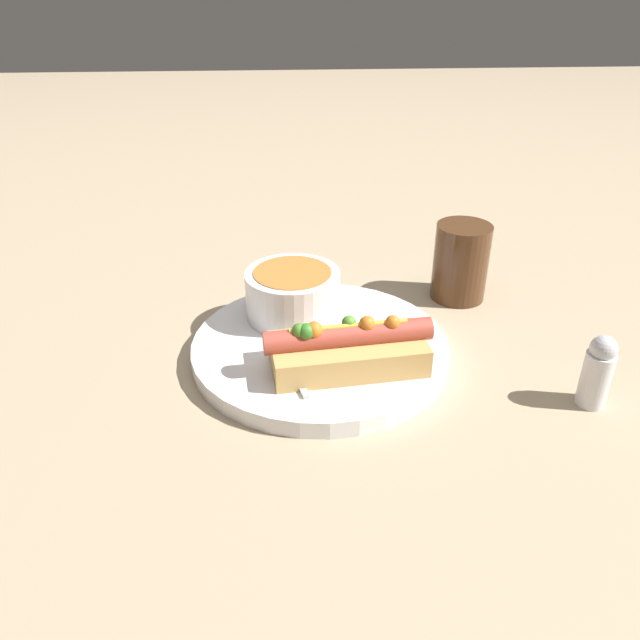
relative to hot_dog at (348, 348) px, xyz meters
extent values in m
plane|color=tan|center=(-0.02, 0.05, -0.04)|extent=(4.00, 4.00, 0.00)
cylinder|color=white|center=(-0.02, 0.05, -0.03)|extent=(0.27, 0.27, 0.02)
cube|color=tan|center=(0.00, 0.00, -0.01)|extent=(0.16, 0.09, 0.03)
cylinder|color=#B24738|center=(0.00, 0.00, 0.01)|extent=(0.17, 0.04, 0.02)
sphere|color=#518C2D|center=(-0.05, -0.01, 0.03)|extent=(0.02, 0.02, 0.02)
sphere|color=#387A28|center=(-0.04, -0.01, 0.03)|extent=(0.02, 0.02, 0.02)
sphere|color=orange|center=(0.02, 0.00, 0.03)|extent=(0.02, 0.02, 0.02)
sphere|color=orange|center=(-0.03, -0.01, 0.03)|extent=(0.02, 0.02, 0.02)
sphere|color=#518C2D|center=(0.00, 0.01, 0.03)|extent=(0.01, 0.01, 0.01)
sphere|color=orange|center=(0.04, 0.00, 0.03)|extent=(0.01, 0.01, 0.01)
cylinder|color=gold|center=(0.00, 0.00, 0.03)|extent=(0.12, 0.02, 0.01)
cylinder|color=white|center=(-0.05, 0.11, 0.01)|extent=(0.11, 0.11, 0.05)
cylinder|color=#C67533|center=(-0.05, 0.11, 0.03)|extent=(0.09, 0.09, 0.01)
cube|color=#B7B7BC|center=(-0.06, 0.01, -0.02)|extent=(0.04, 0.13, 0.00)
ellipsoid|color=#B7B7BC|center=(-0.08, 0.10, -0.02)|extent=(0.04, 0.05, 0.01)
cylinder|color=#4C2D19|center=(0.16, 0.17, 0.01)|extent=(0.07, 0.07, 0.10)
cylinder|color=silver|center=(0.23, -0.05, -0.01)|extent=(0.03, 0.03, 0.06)
sphere|color=silver|center=(0.23, -0.05, 0.02)|extent=(0.02, 0.02, 0.02)
camera|label=1|loc=(-0.06, -0.52, 0.33)|focal=35.00mm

